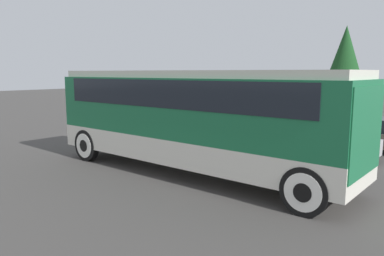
{
  "coord_description": "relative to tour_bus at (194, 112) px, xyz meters",
  "views": [
    {
      "loc": [
        7.52,
        -8.98,
        3.22
      ],
      "look_at": [
        0.0,
        0.0,
        1.47
      ],
      "focal_mm": 35.0,
      "sensor_mm": 36.0,
      "label": 1
    }
  ],
  "objects": [
    {
      "name": "ground_plane",
      "position": [
        -0.1,
        -0.0,
        -1.98
      ],
      "size": [
        120.0,
        120.0,
        0.0
      ],
      "primitive_type": "plane",
      "color": "#423F3D"
    },
    {
      "name": "tour_bus",
      "position": [
        0.0,
        0.0,
        0.0
      ],
      "size": [
        10.39,
        2.57,
        3.28
      ],
      "color": "silver",
      "rests_on": "ground_plane"
    },
    {
      "name": "parked_car_near",
      "position": [
        -4.03,
        8.13,
        -1.28
      ],
      "size": [
        4.1,
        1.9,
        1.39
      ],
      "color": "maroon",
      "rests_on": "ground_plane"
    },
    {
      "name": "parked_car_far",
      "position": [
        1.82,
        4.69,
        -1.31
      ],
      "size": [
        4.68,
        1.9,
        1.31
      ],
      "color": "#BCBCC1",
      "rests_on": "ground_plane"
    },
    {
      "name": "tree_center",
      "position": [
        -2.13,
        20.48,
        2.33
      ],
      "size": [
        3.01,
        3.01,
        6.71
      ],
      "color": "brown",
      "rests_on": "ground_plane"
    }
  ]
}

